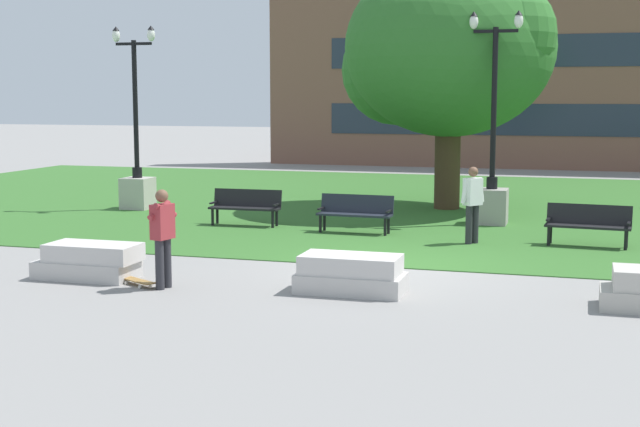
# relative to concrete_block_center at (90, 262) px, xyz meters

# --- Properties ---
(ground_plane) EXTENTS (140.00, 140.00, 0.00)m
(ground_plane) POSITION_rel_concrete_block_center_xyz_m (4.96, 2.48, -0.31)
(ground_plane) COLOR gray
(grass_lawn) EXTENTS (40.00, 20.00, 0.02)m
(grass_lawn) POSITION_rel_concrete_block_center_xyz_m (4.96, 12.48, -0.30)
(grass_lawn) COLOR #336628
(grass_lawn) RESTS_ON ground
(concrete_block_center) EXTENTS (1.88, 0.90, 0.64)m
(concrete_block_center) POSITION_rel_concrete_block_center_xyz_m (0.00, 0.00, 0.00)
(concrete_block_center) COLOR #BCB7B2
(concrete_block_center) RESTS_ON ground
(concrete_block_left) EXTENTS (1.80, 0.90, 0.64)m
(concrete_block_left) POSITION_rel_concrete_block_center_xyz_m (4.82, 0.21, 0.00)
(concrete_block_left) COLOR #BCB7B2
(concrete_block_left) RESTS_ON ground
(person_skateboarder) EXTENTS (0.32, 0.56, 1.71)m
(person_skateboarder) POSITION_rel_concrete_block_center_xyz_m (1.66, -0.39, 0.67)
(person_skateboarder) COLOR #28282D
(person_skateboarder) RESTS_ON ground
(skateboard) EXTENTS (0.99, 0.67, 0.14)m
(skateboard) POSITION_rel_concrete_block_center_xyz_m (1.13, -0.31, -0.22)
(skateboard) COLOR olive
(skateboard) RESTS_ON ground
(park_bench_near_left) EXTENTS (1.82, 0.59, 0.90)m
(park_bench_near_left) POSITION_rel_concrete_block_center_xyz_m (3.30, 6.49, 0.23)
(park_bench_near_left) COLOR #1E232D
(park_bench_near_left) RESTS_ON grass_lawn
(park_bench_near_right) EXTENTS (1.84, 0.68, 0.90)m
(park_bench_near_right) POSITION_rel_concrete_block_center_xyz_m (8.65, 6.08, 0.23)
(park_bench_near_right) COLOR black
(park_bench_near_right) RESTS_ON grass_lawn
(park_bench_far_left) EXTENTS (1.81, 0.57, 0.90)m
(park_bench_far_left) POSITION_rel_concrete_block_center_xyz_m (0.34, 6.88, 0.23)
(park_bench_far_left) COLOR black
(park_bench_far_left) RESTS_ON grass_lawn
(lamp_post_center) EXTENTS (1.32, 0.80, 5.35)m
(lamp_post_center) POSITION_rel_concrete_block_center_xyz_m (6.28, 8.88, 0.79)
(lamp_post_center) COLOR gray
(lamp_post_center) RESTS_ON grass_lawn
(lamp_post_left) EXTENTS (1.32, 0.80, 5.21)m
(lamp_post_left) POSITION_rel_concrete_block_center_xyz_m (-3.86, 9.06, 0.76)
(lamp_post_left) COLOR #ADA89E
(lamp_post_left) RESTS_ON grass_lawn
(tree_near_right) EXTENTS (6.26, 5.96, 7.14)m
(tree_near_right) POSITION_rel_concrete_block_center_xyz_m (4.65, 11.67, 4.25)
(tree_near_right) COLOR #42301E
(tree_near_right) RESTS_ON grass_lawn
(person_bystander_near_lawn) EXTENTS (0.51, 0.54, 1.71)m
(person_bystander_near_lawn) POSITION_rel_concrete_block_center_xyz_m (6.18, 5.68, 0.68)
(person_bystander_near_lawn) COLOR #28282D
(person_bystander_near_lawn) RESTS_ON grass_lawn
(building_facade_distant) EXTENTS (24.52, 1.03, 9.48)m
(building_facade_distant) POSITION_rel_concrete_block_center_xyz_m (6.25, 26.97, 4.43)
(building_facade_distant) COLOR brown
(building_facade_distant) RESTS_ON ground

